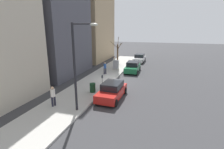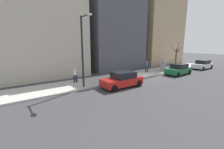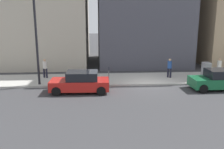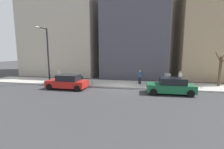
{
  "view_description": "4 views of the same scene",
  "coord_description": "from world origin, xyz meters",
  "px_view_note": "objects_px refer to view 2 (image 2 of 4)",
  "views": [
    {
      "loc": [
        -5.66,
        19.73,
        6.3
      ],
      "look_at": [
        -0.27,
        2.09,
        1.34
      ],
      "focal_mm": 28.0,
      "sensor_mm": 36.0,
      "label": 1
    },
    {
      "loc": [
        -12.22,
        14.86,
        4.2
      ],
      "look_at": [
        0.97,
        4.99,
        0.85
      ],
      "focal_mm": 24.0,
      "sensor_mm": 36.0,
      "label": 2
    },
    {
      "loc": [
        -18.75,
        4.28,
        5.41
      ],
      "look_at": [
        0.03,
        3.02,
        0.96
      ],
      "focal_mm": 40.0,
      "sensor_mm": 36.0,
      "label": 3
    },
    {
      "loc": [
        -15.66,
        -2.24,
        3.77
      ],
      "look_at": [
        0.2,
        0.87,
        1.46
      ],
      "focal_mm": 24.0,
      "sensor_mm": 36.0,
      "label": 4
    }
  ],
  "objects_px": {
    "parking_meter": "(127,72)",
    "streetlamp": "(83,46)",
    "parked_car_white": "(202,65)",
    "office_block_center": "(107,27)",
    "office_tower_left": "(150,11)",
    "parked_car_green": "(178,69)",
    "parked_car_red": "(122,80)",
    "pedestrian_midblock": "(147,66)",
    "trash_bin": "(114,77)",
    "pedestrian_far_corner": "(75,74)",
    "pedestrian_near_meter": "(165,64)",
    "utility_box": "(163,66)",
    "bare_tree": "(176,56)"
  },
  "relations": [
    {
      "from": "streetlamp",
      "to": "pedestrian_near_meter",
      "type": "height_order",
      "value": "streetlamp"
    },
    {
      "from": "parked_car_red",
      "to": "pedestrian_far_corner",
      "type": "height_order",
      "value": "pedestrian_far_corner"
    },
    {
      "from": "pedestrian_near_meter",
      "to": "parked_car_green",
      "type": "bearing_deg",
      "value": 71.85
    },
    {
      "from": "parked_car_green",
      "to": "parked_car_red",
      "type": "distance_m",
      "value": 10.36
    },
    {
      "from": "office_tower_left",
      "to": "office_block_center",
      "type": "distance_m",
      "value": 12.76
    },
    {
      "from": "parked_car_white",
      "to": "trash_bin",
      "type": "xyz_separation_m",
      "value": [
        1.98,
        17.75,
        -0.14
      ]
    },
    {
      "from": "utility_box",
      "to": "office_block_center",
      "type": "xyz_separation_m",
      "value": [
        9.06,
        4.06,
        6.37
      ]
    },
    {
      "from": "parked_car_white",
      "to": "bare_tree",
      "type": "bearing_deg",
      "value": 31.87
    },
    {
      "from": "streetlamp",
      "to": "pedestrian_far_corner",
      "type": "height_order",
      "value": "streetlamp"
    },
    {
      "from": "office_tower_left",
      "to": "office_block_center",
      "type": "xyz_separation_m",
      "value": [
        -0.64,
        12.04,
        -4.16
      ]
    },
    {
      "from": "utility_box",
      "to": "office_block_center",
      "type": "height_order",
      "value": "office_block_center"
    },
    {
      "from": "parked_car_white",
      "to": "office_block_center",
      "type": "distance_m",
      "value": 17.77
    },
    {
      "from": "parked_car_green",
      "to": "pedestrian_far_corner",
      "type": "relative_size",
      "value": 2.55
    },
    {
      "from": "trash_bin",
      "to": "parking_meter",
      "type": "bearing_deg",
      "value": -106.21
    },
    {
      "from": "parked_car_green",
      "to": "pedestrian_far_corner",
      "type": "xyz_separation_m",
      "value": [
        3.93,
        13.61,
        0.35
      ]
    },
    {
      "from": "parking_meter",
      "to": "pedestrian_midblock",
      "type": "relative_size",
      "value": 0.81
    },
    {
      "from": "parked_car_red",
      "to": "utility_box",
      "type": "height_order",
      "value": "utility_box"
    },
    {
      "from": "office_tower_left",
      "to": "pedestrian_near_meter",
      "type": "bearing_deg",
      "value": 144.13
    },
    {
      "from": "pedestrian_midblock",
      "to": "utility_box",
      "type": "bearing_deg",
      "value": -148.58
    },
    {
      "from": "pedestrian_far_corner",
      "to": "office_tower_left",
      "type": "distance_m",
      "value": 25.41
    },
    {
      "from": "office_block_center",
      "to": "pedestrian_midblock",
      "type": "bearing_deg",
      "value": -172.37
    },
    {
      "from": "parked_car_white",
      "to": "parked_car_red",
      "type": "distance_m",
      "value": 18.35
    },
    {
      "from": "parked_car_red",
      "to": "office_block_center",
      "type": "height_order",
      "value": "office_block_center"
    },
    {
      "from": "trash_bin",
      "to": "parked_car_green",
      "type": "bearing_deg",
      "value": -102.49
    },
    {
      "from": "parked_car_green",
      "to": "parked_car_red",
      "type": "xyz_separation_m",
      "value": [
        -0.01,
        10.36,
        0.0
      ]
    },
    {
      "from": "pedestrian_near_meter",
      "to": "pedestrian_far_corner",
      "type": "relative_size",
      "value": 1.0
    },
    {
      "from": "parked_car_green",
      "to": "office_block_center",
      "type": "bearing_deg",
      "value": 17.75
    },
    {
      "from": "utility_box",
      "to": "pedestrian_midblock",
      "type": "bearing_deg",
      "value": 76.23
    },
    {
      "from": "parking_meter",
      "to": "pedestrian_midblock",
      "type": "distance_m",
      "value": 5.59
    },
    {
      "from": "pedestrian_midblock",
      "to": "pedestrian_far_corner",
      "type": "distance_m",
      "value": 10.78
    },
    {
      "from": "parked_car_white",
      "to": "streetlamp",
      "type": "bearing_deg",
      "value": 87.45
    },
    {
      "from": "parking_meter",
      "to": "streetlamp",
      "type": "relative_size",
      "value": 0.21
    },
    {
      "from": "parked_car_white",
      "to": "parked_car_red",
      "type": "xyz_separation_m",
      "value": [
        -0.19,
        18.34,
        0.0
      ]
    },
    {
      "from": "parked_car_green",
      "to": "pedestrian_near_meter",
      "type": "relative_size",
      "value": 2.55
    },
    {
      "from": "trash_bin",
      "to": "pedestrian_midblock",
      "type": "height_order",
      "value": "pedestrian_midblock"
    },
    {
      "from": "parking_meter",
      "to": "trash_bin",
      "type": "bearing_deg",
      "value": 73.79
    },
    {
      "from": "parked_car_red",
      "to": "office_tower_left",
      "type": "distance_m",
      "value": 24.57
    },
    {
      "from": "parking_meter",
      "to": "streetlamp",
      "type": "bearing_deg",
      "value": 91.75
    },
    {
      "from": "pedestrian_near_meter",
      "to": "pedestrian_midblock",
      "type": "bearing_deg",
      "value": 7.18
    },
    {
      "from": "parking_meter",
      "to": "office_block_center",
      "type": "bearing_deg",
      "value": -23.19
    },
    {
      "from": "pedestrian_near_meter",
      "to": "office_block_center",
      "type": "height_order",
      "value": "office_block_center"
    },
    {
      "from": "parked_car_green",
      "to": "parking_meter",
      "type": "xyz_separation_m",
      "value": [
        1.71,
        8.22,
        0.24
      ]
    },
    {
      "from": "parking_meter",
      "to": "pedestrian_near_meter",
      "type": "relative_size",
      "value": 0.81
    },
    {
      "from": "streetlamp",
      "to": "office_tower_left",
      "type": "xyz_separation_m",
      "value": [
        10.72,
        -21.76,
        7.37
      ]
    },
    {
      "from": "parking_meter",
      "to": "parked_car_green",
      "type": "bearing_deg",
      "value": -101.77
    },
    {
      "from": "parked_car_red",
      "to": "bare_tree",
      "type": "height_order",
      "value": "bare_tree"
    },
    {
      "from": "parked_car_white",
      "to": "office_tower_left",
      "type": "distance_m",
      "value": 16.1
    },
    {
      "from": "pedestrian_midblock",
      "to": "trash_bin",
      "type": "bearing_deg",
      "value": 54.41
    },
    {
      "from": "pedestrian_near_meter",
      "to": "office_block_center",
      "type": "relative_size",
      "value": 0.11
    },
    {
      "from": "pedestrian_midblock",
      "to": "streetlamp",
      "type": "bearing_deg",
      "value": 54.3
    }
  ]
}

